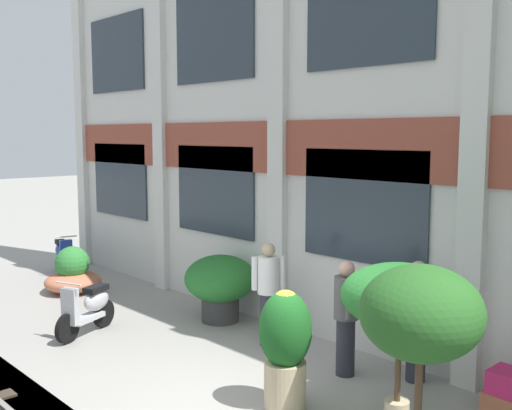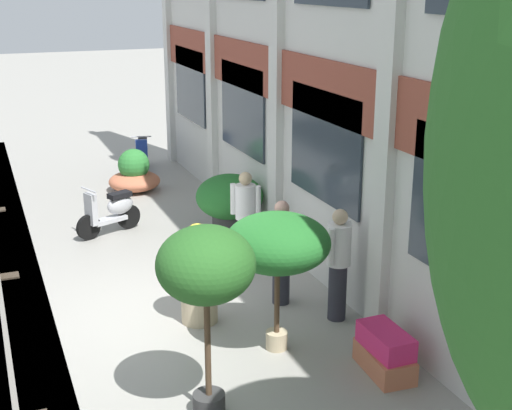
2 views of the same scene
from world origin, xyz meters
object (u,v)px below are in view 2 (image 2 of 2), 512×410
at_px(potted_plant_ribbed_drum, 230,200).
at_px(potted_plant_glazed_jar, 198,267).
at_px(potted_plant_low_pan, 278,244).
at_px(resident_near_plants, 281,249).
at_px(scooter_near_curb, 143,153).
at_px(resident_watching_tracks, 338,261).
at_px(potted_plant_square_trough, 385,352).
at_px(potted_plant_terracotta_small, 206,270).
at_px(potted_plant_wide_bowl, 134,175).
at_px(resident_by_doorway, 246,216).
at_px(scooter_second_parked, 111,211).

height_order(potted_plant_ribbed_drum, potted_plant_glazed_jar, potted_plant_glazed_jar).
xyz_separation_m(potted_plant_low_pan, resident_near_plants, (-1.25, 0.61, -0.61)).
bearing_deg(scooter_near_curb, potted_plant_ribbed_drum, 19.35).
relative_size(resident_watching_tracks, resident_near_plants, 1.03).
height_order(potted_plant_ribbed_drum, potted_plant_square_trough, potted_plant_ribbed_drum).
distance_m(scooter_near_curb, resident_near_plants, 8.48).
bearing_deg(potted_plant_low_pan, resident_watching_tracks, 112.44).
relative_size(potted_plant_terracotta_small, scooter_near_curb, 1.63).
bearing_deg(potted_plant_ribbed_drum, potted_plant_terracotta_small, -22.14).
distance_m(potted_plant_square_trough, resident_near_plants, 2.41).
height_order(scooter_near_curb, resident_watching_tracks, resident_watching_tracks).
xyz_separation_m(potted_plant_square_trough, resident_near_plants, (-2.30, -0.39, 0.59)).
bearing_deg(potted_plant_low_pan, potted_plant_ribbed_drum, 168.26).
height_order(potted_plant_square_trough, scooter_near_curb, scooter_near_curb).
relative_size(potted_plant_terracotta_small, resident_near_plants, 1.37).
distance_m(potted_plant_ribbed_drum, scooter_near_curb, 5.44).
height_order(potted_plant_glazed_jar, potted_plant_wide_bowl, potted_plant_glazed_jar).
bearing_deg(scooter_near_curb, potted_plant_glazed_jar, 7.14).
bearing_deg(resident_near_plants, potted_plant_terracotta_small, 93.25).
relative_size(potted_plant_square_trough, potted_plant_wide_bowl, 0.77).
bearing_deg(resident_watching_tracks, potted_plant_terracotta_small, 90.68).
distance_m(potted_plant_low_pan, resident_watching_tracks, 1.37).
relative_size(potted_plant_terracotta_small, potted_plant_wide_bowl, 1.88).
bearing_deg(potted_plant_terracotta_small, potted_plant_square_trough, 89.99).
distance_m(potted_plant_low_pan, resident_by_doorway, 2.95).
distance_m(potted_plant_glazed_jar, resident_near_plants, 1.33).
height_order(potted_plant_square_trough, resident_watching_tracks, resident_watching_tracks).
distance_m(potted_plant_square_trough, scooter_near_curb, 10.78).
relative_size(potted_plant_low_pan, scooter_near_curb, 1.37).
bearing_deg(potted_plant_low_pan, potted_plant_wide_bowl, -179.12).
bearing_deg(resident_by_doorway, resident_watching_tracks, 51.76).
xyz_separation_m(potted_plant_wide_bowl, resident_watching_tracks, (7.49, 1.27, 0.52)).
distance_m(scooter_near_curb, scooter_second_parked, 4.74).
bearing_deg(resident_watching_tracks, potted_plant_square_trough, 143.37).
bearing_deg(potted_plant_glazed_jar, scooter_second_parked, -173.86).
distance_m(potted_plant_glazed_jar, resident_watching_tracks, 1.97).
bearing_deg(potted_plant_glazed_jar, resident_watching_tracks, 70.39).
distance_m(potted_plant_ribbed_drum, potted_plant_terracotta_small, 5.87).
distance_m(potted_plant_glazed_jar, potted_plant_low_pan, 1.48).
height_order(potted_plant_square_trough, resident_by_doorway, resident_by_doorway).
height_order(potted_plant_terracotta_small, scooter_near_curb, potted_plant_terracotta_small).
bearing_deg(potted_plant_terracotta_small, scooter_near_curb, 170.65).
xyz_separation_m(potted_plant_glazed_jar, potted_plant_wide_bowl, (-6.83, 0.59, -0.46)).
distance_m(potted_plant_wide_bowl, resident_watching_tracks, 7.62).
relative_size(potted_plant_glazed_jar, potted_plant_low_pan, 0.79).
bearing_deg(potted_plant_square_trough, scooter_near_curb, -177.27).
bearing_deg(potted_plant_glazed_jar, resident_near_plants, 95.16).
bearing_deg(resident_by_doorway, potted_plant_ribbed_drum, -149.78).
bearing_deg(potted_plant_low_pan, scooter_second_parked, -167.67).
relative_size(potted_plant_low_pan, resident_by_doorway, 1.13).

